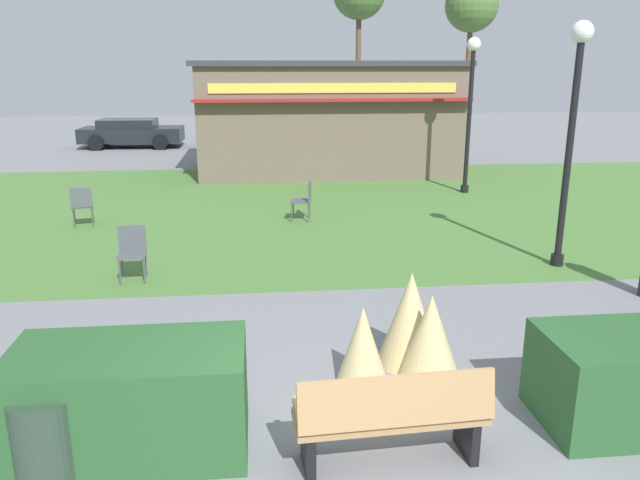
{
  "coord_description": "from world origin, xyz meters",
  "views": [
    {
      "loc": [
        -0.71,
        -4.44,
        3.44
      ],
      "look_at": [
        0.16,
        3.82,
        1.07
      ],
      "focal_mm": 34.66,
      "sensor_mm": 36.0,
      "label": 1
    }
  ],
  "objects": [
    {
      "name": "food_kiosk",
      "position": [
        1.64,
        16.23,
        1.78
      ],
      "size": [
        8.37,
        5.24,
        3.54
      ],
      "color": "#6B5B4C",
      "rests_on": "ground_plane"
    },
    {
      "name": "parked_car_east_slot",
      "position": [
        4.58,
        22.83,
        0.64
      ],
      "size": [
        4.21,
        2.09,
        1.2
      ],
      "color": "silver",
      "rests_on": "ground_plane"
    },
    {
      "name": "ornamental_grass_behind_right",
      "position": [
        1.05,
        2.13,
        0.57
      ],
      "size": [
        0.76,
        0.76,
        1.13
      ],
      "primitive_type": "cone",
      "color": "#D1BC7F",
      "rests_on": "ground_plane"
    },
    {
      "name": "trash_bin",
      "position": [
        -2.52,
        0.26,
        0.4
      ],
      "size": [
        0.52,
        0.52,
        0.81
      ],
      "primitive_type": "cylinder",
      "color": "#2D4233",
      "rests_on": "ground_plane"
    },
    {
      "name": "parked_car_west_slot",
      "position": [
        -5.94,
        22.83,
        0.64
      ],
      "size": [
        4.23,
        2.12,
        1.2
      ],
      "color": "black",
      "rests_on": "ground_plane"
    },
    {
      "name": "parked_car_center_slot",
      "position": [
        -0.53,
        22.83,
        0.64
      ],
      "size": [
        4.36,
        2.37,
        1.2
      ],
      "color": "#B7BABF",
      "rests_on": "ground_plane"
    },
    {
      "name": "cafe_chair_north",
      "position": [
        0.38,
        9.2,
        0.53
      ],
      "size": [
        0.51,
        0.51,
        0.89
      ],
      "color": "#4C5156",
      "rests_on": "ground_plane"
    },
    {
      "name": "cafe_chair_center",
      "position": [
        -2.76,
        5.52,
        0.53
      ],
      "size": [
        0.48,
        0.48,
        0.89
      ],
      "color": "#4C5156",
      "rests_on": "ground_plane"
    },
    {
      "name": "ornamental_grass_behind_left",
      "position": [
        1.19,
        1.75,
        0.5
      ],
      "size": [
        0.72,
        0.72,
        1.0
      ],
      "primitive_type": "cone",
      "color": "#D1BC7F",
      "rests_on": "ground_plane"
    },
    {
      "name": "hedge_left",
      "position": [
        -1.9,
        0.72,
        0.5
      ],
      "size": [
        2.1,
        1.1,
        1.0
      ],
      "primitive_type": "cube",
      "color": "#28562B",
      "rests_on": "ground_plane"
    },
    {
      "name": "park_bench",
      "position": [
        0.41,
        0.21,
        0.48
      ],
      "size": [
        1.73,
        0.61,
        0.95
      ],
      "color": "tan",
      "rests_on": "ground_plane"
    },
    {
      "name": "tree_left_bg",
      "position": [
        10.88,
        29.12,
        6.37
      ],
      "size": [
        2.8,
        2.8,
        7.84
      ],
      "color": "brown",
      "rests_on": "ground_plane"
    },
    {
      "name": "ornamental_grass_behind_center",
      "position": [
        0.41,
        1.7,
        0.45
      ],
      "size": [
        0.59,
        0.59,
        0.91
      ],
      "primitive_type": "cone",
      "color": "#D1BC7F",
      "rests_on": "ground_plane"
    },
    {
      "name": "lamppost_mid",
      "position": [
        4.57,
        5.48,
        2.6
      ],
      "size": [
        0.36,
        0.36,
        4.12
      ],
      "color": "black",
      "rests_on": "ground_plane"
    },
    {
      "name": "lawn_patch",
      "position": [
        0.0,
        10.64,
        0.0
      ],
      "size": [
        36.0,
        12.0,
        0.01
      ],
      "primitive_type": "cube",
      "color": "#4C7A38",
      "rests_on": "ground_plane"
    },
    {
      "name": "cafe_chair_east",
      "position": [
        -4.48,
        9.13,
        0.53
      ],
      "size": [
        0.53,
        0.53,
        0.89
      ],
      "color": "#4C5156",
      "rests_on": "ground_plane"
    },
    {
      "name": "lamppost_far",
      "position": [
        5.07,
        11.94,
        2.6
      ],
      "size": [
        0.36,
        0.36,
        4.12
      ],
      "color": "black",
      "rests_on": "ground_plane"
    }
  ]
}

